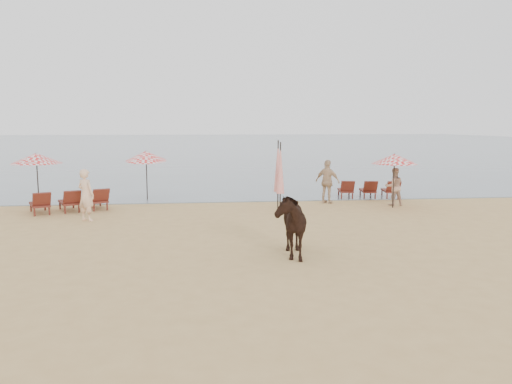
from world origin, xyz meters
TOP-DOWN VIEW (x-y plane):
  - ground at (0.00, 0.00)m, footprint 120.00×120.00m
  - sea at (0.00, 80.00)m, footprint 160.00×140.00m
  - lounger_cluster_left at (-6.49, 8.47)m, footprint 3.01×2.45m
  - lounger_cluster_right at (5.55, 10.52)m, footprint 2.71×1.86m
  - umbrella_open_left_a at (-7.89, 9.45)m, footprint 1.87×1.87m
  - umbrella_open_left_b at (-3.97, 11.08)m, footprint 1.70×1.73m
  - umbrella_open_right at (5.65, 7.99)m, footprint 1.71×1.71m
  - umbrella_closed_left at (1.23, 8.45)m, footprint 0.32×0.32m
  - umbrella_closed_right at (1.26, 8.03)m, footprint 0.31×0.31m
  - cow at (0.39, 1.47)m, footprint 0.94×1.93m
  - beachgoer_left at (-5.49, 6.61)m, footprint 0.76×0.70m
  - beachgoer_right_a at (5.90, 8.57)m, footprint 0.73×0.58m
  - beachgoer_right_b at (3.41, 9.33)m, footprint 1.08×0.99m

SIDE VIEW (x-z plane):
  - ground at x=0.00m, z-range 0.00..0.00m
  - sea at x=0.00m, z-range -0.03..0.03m
  - lounger_cluster_right at x=5.55m, z-range 0.11..0.66m
  - lounger_cluster_left at x=-6.49m, z-range 0.11..0.69m
  - beachgoer_right_a at x=5.90m, z-range 0.00..1.49m
  - cow at x=0.39m, z-range 0.00..1.61m
  - beachgoer_left at x=-5.49m, z-range 0.00..1.74m
  - beachgoer_right_b at x=3.41m, z-range 0.00..1.78m
  - umbrella_closed_right at x=1.26m, z-range 0.29..2.83m
  - umbrella_closed_left at x=1.23m, z-range 0.30..2.90m
  - umbrella_open_left_b at x=-3.97m, z-range 0.79..2.96m
  - umbrella_open_right at x=5.65m, z-range 0.84..2.93m
  - umbrella_open_left_a at x=-7.89m, z-range 0.85..2.97m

